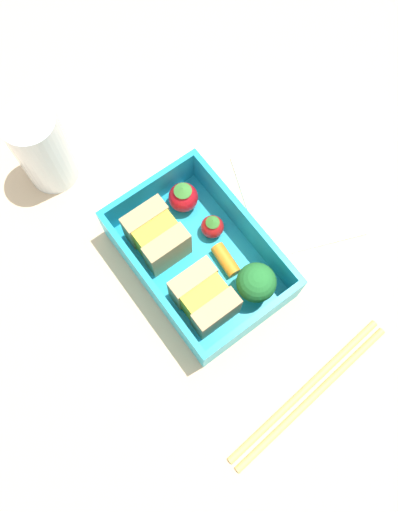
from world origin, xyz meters
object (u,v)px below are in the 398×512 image
(strawberry_far_left, at_px, (212,226))
(folded_napkin, at_px, (294,192))
(sandwich_left, at_px, (204,298))
(broccoli_floret, at_px, (256,283))
(strawberry_left, at_px, (183,197))
(chopstick_pair, at_px, (309,393))
(drinking_glass, at_px, (42,149))
(carrot_stick_far_left, at_px, (226,260))
(sandwich_center_left, at_px, (157,236))

(strawberry_far_left, bearing_deg, folded_napkin, -97.51)
(folded_napkin, bearing_deg, strawberry_far_left, 82.49)
(sandwich_left, bearing_deg, broccoli_floret, -110.89)
(strawberry_left, height_order, folded_napkin, strawberry_left)
(chopstick_pair, relative_size, drinking_glass, 2.01)
(carrot_stick_far_left, bearing_deg, chopstick_pair, 174.77)
(sandwich_left, distance_m, strawberry_left, 0.11)
(strawberry_far_left, relative_size, drinking_glass, 0.30)
(chopstick_pair, bearing_deg, broccoli_floret, -9.27)
(sandwich_left, xyz_separation_m, carrot_stick_far_left, (0.02, -0.04, -0.02))
(broccoli_floret, relative_size, carrot_stick_far_left, 1.39)
(carrot_stick_far_left, relative_size, drinking_glass, 0.35)
(carrot_stick_far_left, xyz_separation_m, chopstick_pair, (-0.15, 0.01, -0.02))
(strawberry_far_left, distance_m, chopstick_pair, 0.19)
(folded_napkin, bearing_deg, sandwich_center_left, 77.39)
(chopstick_pair, height_order, folded_napkin, chopstick_pair)
(chopstick_pair, bearing_deg, strawberry_left, -4.51)
(strawberry_far_left, bearing_deg, broccoli_floret, 175.90)
(broccoli_floret, bearing_deg, drinking_glass, 20.42)
(sandwich_center_left, distance_m, strawberry_left, 0.05)
(broccoli_floret, distance_m, carrot_stick_far_left, 0.05)
(broccoli_floret, height_order, strawberry_left, broccoli_floret)
(carrot_stick_far_left, bearing_deg, broccoli_floret, -174.05)
(carrot_stick_far_left, height_order, strawberry_left, strawberry_left)
(folded_napkin, bearing_deg, sandwich_left, 105.64)
(carrot_stick_far_left, bearing_deg, sandwich_center_left, 37.60)
(carrot_stick_far_left, relative_size, folded_napkin, 0.28)
(broccoli_floret, height_order, drinking_glass, drinking_glass)
(broccoli_floret, distance_m, folded_napkin, 0.13)
(sandwich_left, xyz_separation_m, strawberry_far_left, (0.06, -0.05, -0.01))
(sandwich_center_left, distance_m, strawberry_far_left, 0.06)
(broccoli_floret, height_order, carrot_stick_far_left, broccoli_floret)
(sandwich_center_left, bearing_deg, strawberry_left, -65.69)
(sandwich_center_left, xyz_separation_m, drinking_glass, (0.15, 0.04, 0.01))
(strawberry_far_left, bearing_deg, chopstick_pair, 172.82)
(sandwich_center_left, xyz_separation_m, carrot_stick_far_left, (-0.06, -0.04, -0.02))
(broccoli_floret, relative_size, drinking_glass, 0.49)
(chopstick_pair, xyz_separation_m, drinking_glass, (0.36, 0.07, 0.05))
(drinking_glass, bearing_deg, carrot_stick_far_left, -156.91)
(strawberry_left, bearing_deg, strawberry_far_left, -172.93)
(drinking_glass, bearing_deg, sandwich_center_left, -163.82)
(broccoli_floret, bearing_deg, carrot_stick_far_left, 5.95)
(strawberry_far_left, xyz_separation_m, drinking_glass, (0.17, 0.10, 0.02))
(sandwich_left, height_order, strawberry_far_left, sandwich_left)
(sandwich_left, distance_m, strawberry_far_left, 0.08)
(chopstick_pair, height_order, drinking_glass, drinking_glass)
(drinking_glass, bearing_deg, sandwich_left, -169.40)
(sandwich_left, bearing_deg, sandwich_center_left, 0.00)
(strawberry_far_left, bearing_deg, strawberry_left, 7.07)
(sandwich_center_left, relative_size, strawberry_left, 1.51)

